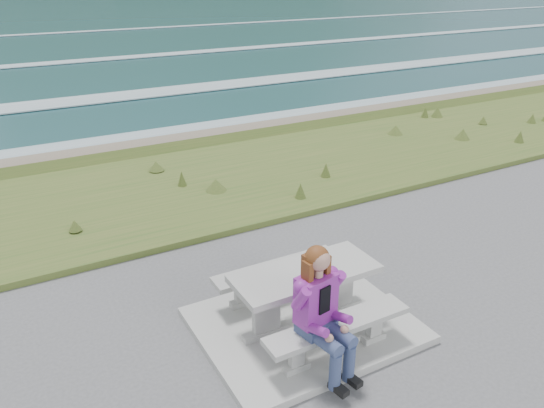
{
  "coord_description": "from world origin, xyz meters",
  "views": [
    {
      "loc": [
        -3.0,
        -4.6,
        4.21
      ],
      "look_at": [
        0.2,
        1.2,
        1.21
      ],
      "focal_mm": 35.0,
      "sensor_mm": 36.0,
      "label": 1
    }
  ],
  "objects_px": {
    "picnic_table": "(305,282)",
    "bench_seaward": "(277,272)",
    "seated_woman": "(325,330)",
    "bench_landward": "(338,330)"
  },
  "relations": [
    {
      "from": "picnic_table",
      "to": "bench_seaward",
      "type": "distance_m",
      "value": 0.74
    },
    {
      "from": "picnic_table",
      "to": "bench_seaward",
      "type": "height_order",
      "value": "picnic_table"
    },
    {
      "from": "bench_seaward",
      "to": "seated_woman",
      "type": "height_order",
      "value": "seated_woman"
    },
    {
      "from": "seated_woman",
      "to": "bench_seaward",
      "type": "bearing_deg",
      "value": 70.0
    },
    {
      "from": "bench_seaward",
      "to": "picnic_table",
      "type": "bearing_deg",
      "value": -90.0
    },
    {
      "from": "bench_landward",
      "to": "bench_seaward",
      "type": "xyz_separation_m",
      "value": [
        0.0,
        1.4,
        0.0
      ]
    },
    {
      "from": "picnic_table",
      "to": "seated_woman",
      "type": "height_order",
      "value": "seated_woman"
    },
    {
      "from": "bench_seaward",
      "to": "seated_woman",
      "type": "bearing_deg",
      "value": -100.06
    },
    {
      "from": "bench_landward",
      "to": "seated_woman",
      "type": "relative_size",
      "value": 1.21
    },
    {
      "from": "bench_landward",
      "to": "seated_woman",
      "type": "bearing_deg",
      "value": -152.89
    }
  ]
}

